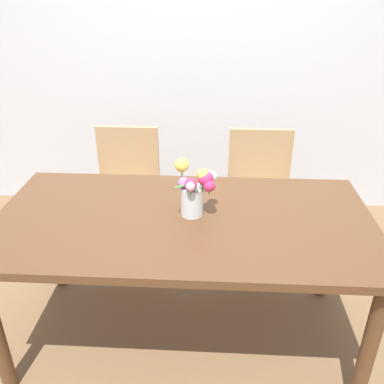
{
  "coord_description": "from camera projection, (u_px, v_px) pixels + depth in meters",
  "views": [
    {
      "loc": [
        0.14,
        -1.67,
        1.76
      ],
      "look_at": [
        0.04,
        0.03,
        0.88
      ],
      "focal_mm": 38.24,
      "sensor_mm": 36.0,
      "label": 1
    }
  ],
  "objects": [
    {
      "name": "chair_left",
      "position": [
        127.0,
        185.0,
        2.79
      ],
      "size": [
        0.42,
        0.42,
        0.9
      ],
      "rotation": [
        0.0,
        0.0,
        3.14
      ],
      "color": "tan",
      "rests_on": "ground_plane"
    },
    {
      "name": "back_wall",
      "position": [
        199.0,
        34.0,
        3.07
      ],
      "size": [
        7.0,
        0.1,
        2.8
      ],
      "primitive_type": "cube",
      "color": "silver",
      "rests_on": "ground_plane"
    },
    {
      "name": "chair_right",
      "position": [
        259.0,
        188.0,
        2.75
      ],
      "size": [
        0.42,
        0.42,
        0.9
      ],
      "rotation": [
        0.0,
        0.0,
        3.14
      ],
      "color": "tan",
      "rests_on": "ground_plane"
    },
    {
      "name": "flower_vase",
      "position": [
        195.0,
        189.0,
        1.91
      ],
      "size": [
        0.2,
        0.2,
        0.26
      ],
      "color": "silver",
      "rests_on": "dining_table"
    },
    {
      "name": "dining_table",
      "position": [
        184.0,
        232.0,
        1.99
      ],
      "size": [
        1.81,
        0.92,
        0.76
      ],
      "color": "brown",
      "rests_on": "ground_plane"
    },
    {
      "name": "ground_plane",
      "position": [
        185.0,
        333.0,
        2.3
      ],
      "size": [
        12.0,
        12.0,
        0.0
      ],
      "primitive_type": "plane",
      "color": "brown"
    }
  ]
}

